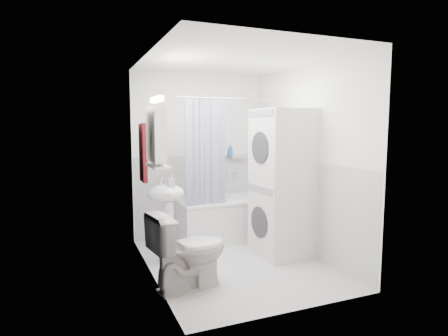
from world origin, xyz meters
name	(u,v)px	position (x,y,z in m)	size (l,w,h in m)	color
floor	(235,262)	(0.00, 0.00, 0.00)	(2.60, 2.60, 0.00)	silver
room_walls	(235,139)	(0.00, 0.00, 1.49)	(2.60, 2.60, 2.60)	white
wainscot	(226,209)	(0.00, 0.29, 0.60)	(1.98, 2.58, 2.58)	white
door	(167,194)	(-0.95, -0.55, 1.00)	(0.05, 2.00, 2.00)	brown
bathtub	(231,216)	(0.35, 0.92, 0.33)	(1.57, 0.75, 0.60)	white
tub_spout	(235,173)	(0.55, 1.25, 0.92)	(0.04, 0.04, 0.12)	silver
curtain_rod	(241,99)	(0.35, 0.61, 2.00)	(0.02, 0.02, 1.75)	silver
shower_curtain	(205,156)	(-0.15, 0.61, 1.25)	(0.55, 0.02, 1.45)	#131343
sink	(166,205)	(-0.75, 0.32, 0.70)	(0.44, 0.37, 1.04)	white
medicine_cabinet	(156,133)	(-0.90, 0.10, 1.57)	(0.13, 0.50, 0.71)	white
shelf	(158,166)	(-0.89, 0.10, 1.20)	(0.18, 0.54, 0.03)	silver
shower_caddy	(238,158)	(0.60, 1.24, 1.15)	(0.22, 0.06, 0.02)	silver
towel	(143,151)	(-0.94, 0.75, 1.32)	(0.07, 0.31, 0.76)	maroon
washer_dryer	(283,183)	(0.68, 0.04, 0.93)	(0.69, 0.68, 1.85)	white
toilet	(189,250)	(-0.72, -0.47, 0.39)	(0.44, 0.80, 0.78)	white
soap_pump	(171,185)	(-0.71, 0.25, 0.95)	(0.08, 0.17, 0.08)	gray
shelf_bottle	(161,163)	(-0.89, -0.05, 1.25)	(0.07, 0.18, 0.07)	gray
shelf_cup	(156,159)	(-0.89, 0.22, 1.26)	(0.10, 0.09, 0.10)	gray
shampoo_a	(223,153)	(0.35, 1.24, 1.23)	(0.13, 0.17, 0.13)	gray
shampoo_b	(230,155)	(0.47, 1.24, 1.20)	(0.08, 0.21, 0.08)	#2B66AF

